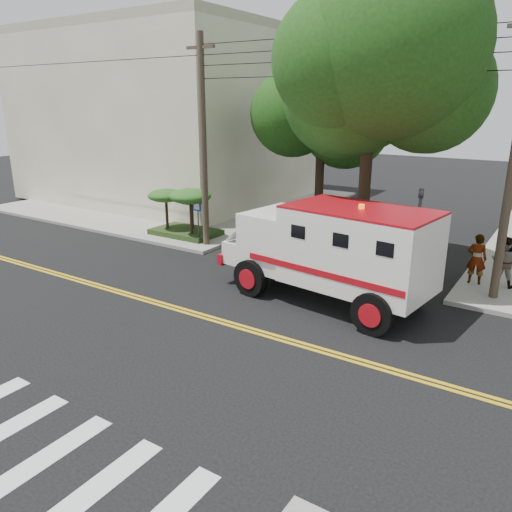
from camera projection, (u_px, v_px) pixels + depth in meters
The scene contains 12 objects.
ground at pixel (228, 324), 14.84m from camera, with size 100.00×100.00×0.00m, color black.
sidewalk_nw at pixel (183, 201), 32.65m from camera, with size 17.00×17.00×0.15m, color gray.
building_left at pixel (172, 119), 33.37m from camera, with size 16.00×14.00×10.00m, color #C0B99D.
utility_pole_left at pixel (203, 146), 21.21m from camera, with size 0.28×0.28×9.00m, color #382D23.
tree_main at pixel (381, 74), 16.64m from camera, with size 6.08×5.70×9.85m.
tree_left at pixel (326, 114), 23.95m from camera, with size 4.48×4.20×7.70m.
traffic_signal at pixel (418, 229), 16.67m from camera, with size 0.15×0.18×3.60m.
accessibility_sign at pixel (198, 215), 22.60m from camera, with size 0.45×0.10×2.02m.
palm_planter at pixel (183, 205), 23.52m from camera, with size 3.52×2.63×2.36m.
armored_truck at pixel (333, 248), 15.92m from camera, with size 7.44×3.65×3.26m.
pedestrian_a at pixel (477, 259), 17.44m from camera, with size 0.66×0.43×1.80m, color gray.
pedestrian_b at pixel (505, 262), 17.21m from camera, with size 0.86×0.67×1.77m, color gray.
Camera 1 is at (8.10, -10.91, 6.36)m, focal length 35.00 mm.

